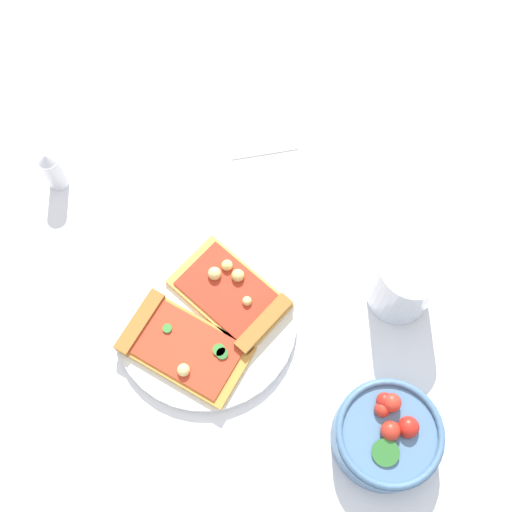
{
  "coord_description": "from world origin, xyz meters",
  "views": [
    {
      "loc": [
        0.25,
        -0.04,
        0.87
      ],
      "look_at": [
        -0.07,
        0.05,
        0.03
      ],
      "focal_mm": 47.41,
      "sensor_mm": 36.0,
      "label": 1
    }
  ],
  "objects_px": {
    "pizza_slice_near": "(179,345)",
    "salad_bowl": "(387,435)",
    "plate": "(206,320)",
    "pizza_slice_far": "(234,298)",
    "soda_glass": "(404,283)",
    "pepper_shaker": "(53,170)",
    "paper_napkin": "(258,118)"
  },
  "relations": [
    {
      "from": "pizza_slice_near",
      "to": "salad_bowl",
      "type": "bearing_deg",
      "value": 50.76
    },
    {
      "from": "plate",
      "to": "pizza_slice_far",
      "type": "relative_size",
      "value": 1.39
    },
    {
      "from": "pizza_slice_far",
      "to": "soda_glass",
      "type": "bearing_deg",
      "value": 77.03
    },
    {
      "from": "salad_bowl",
      "to": "soda_glass",
      "type": "bearing_deg",
      "value": 154.92
    },
    {
      "from": "pizza_slice_far",
      "to": "pepper_shaker",
      "type": "distance_m",
      "value": 0.31
    },
    {
      "from": "salad_bowl",
      "to": "pepper_shaker",
      "type": "relative_size",
      "value": 1.71
    },
    {
      "from": "pizza_slice_near",
      "to": "salad_bowl",
      "type": "distance_m",
      "value": 0.28
    },
    {
      "from": "pepper_shaker",
      "to": "paper_napkin",
      "type": "bearing_deg",
      "value": 95.21
    },
    {
      "from": "plate",
      "to": "pizza_slice_near",
      "type": "height_order",
      "value": "pizza_slice_near"
    },
    {
      "from": "pizza_slice_near",
      "to": "paper_napkin",
      "type": "distance_m",
      "value": 0.37
    },
    {
      "from": "pizza_slice_near",
      "to": "paper_napkin",
      "type": "height_order",
      "value": "pizza_slice_near"
    },
    {
      "from": "paper_napkin",
      "to": "pepper_shaker",
      "type": "distance_m",
      "value": 0.31
    },
    {
      "from": "pizza_slice_far",
      "to": "salad_bowl",
      "type": "xyz_separation_m",
      "value": [
        0.22,
        0.13,
        0.01
      ]
    },
    {
      "from": "soda_glass",
      "to": "paper_napkin",
      "type": "height_order",
      "value": "soda_glass"
    },
    {
      "from": "pizza_slice_near",
      "to": "salad_bowl",
      "type": "relative_size",
      "value": 1.35
    },
    {
      "from": "paper_napkin",
      "to": "salad_bowl",
      "type": "bearing_deg",
      "value": 3.01
    },
    {
      "from": "pizza_slice_far",
      "to": "pepper_shaker",
      "type": "height_order",
      "value": "pepper_shaker"
    },
    {
      "from": "soda_glass",
      "to": "pizza_slice_near",
      "type": "bearing_deg",
      "value": -91.39
    },
    {
      "from": "pepper_shaker",
      "to": "salad_bowl",
      "type": "bearing_deg",
      "value": 35.43
    },
    {
      "from": "salad_bowl",
      "to": "paper_napkin",
      "type": "xyz_separation_m",
      "value": [
        -0.49,
        -0.03,
        -0.03
      ]
    },
    {
      "from": "pizza_slice_far",
      "to": "soda_glass",
      "type": "relative_size",
      "value": 1.61
    },
    {
      "from": "pizza_slice_far",
      "to": "soda_glass",
      "type": "xyz_separation_m",
      "value": [
        0.05,
        0.21,
        0.03
      ]
    },
    {
      "from": "plate",
      "to": "salad_bowl",
      "type": "height_order",
      "value": "salad_bowl"
    },
    {
      "from": "plate",
      "to": "pizza_slice_far",
      "type": "xyz_separation_m",
      "value": [
        -0.01,
        0.04,
        0.01
      ]
    },
    {
      "from": "pizza_slice_near",
      "to": "salad_bowl",
      "type": "xyz_separation_m",
      "value": [
        0.18,
        0.22,
        0.01
      ]
    },
    {
      "from": "pizza_slice_far",
      "to": "salad_bowl",
      "type": "bearing_deg",
      "value": 31.15
    },
    {
      "from": "paper_napkin",
      "to": "pepper_shaker",
      "type": "xyz_separation_m",
      "value": [
        0.03,
        -0.3,
        0.04
      ]
    },
    {
      "from": "paper_napkin",
      "to": "pizza_slice_far",
      "type": "bearing_deg",
      "value": -21.52
    },
    {
      "from": "paper_napkin",
      "to": "pepper_shaker",
      "type": "relative_size",
      "value": 1.64
    },
    {
      "from": "plate",
      "to": "pizza_slice_far",
      "type": "bearing_deg",
      "value": 108.36
    },
    {
      "from": "pizza_slice_far",
      "to": "pepper_shaker",
      "type": "relative_size",
      "value": 2.28
    },
    {
      "from": "soda_glass",
      "to": "pepper_shaker",
      "type": "bearing_deg",
      "value": -125.55
    }
  ]
}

